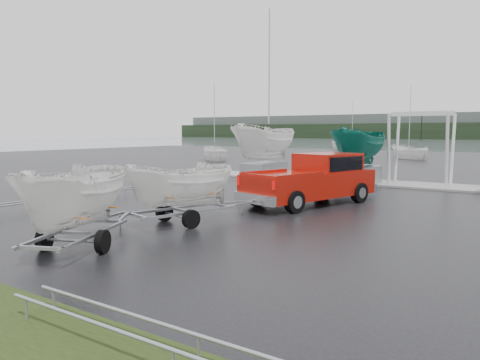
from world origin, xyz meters
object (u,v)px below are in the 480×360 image
trailer_parked (74,144)px  pickup_truck (316,178)px  trailer_hitched (181,148)px  boat_hoist (421,138)px

trailer_parked → pickup_truck: bearing=56.3°
trailer_hitched → boat_hoist: size_ratio=1.11×
trailer_hitched → trailer_parked: (0.03, -4.11, 0.23)m
trailer_parked → boat_hoist: 19.84m
boat_hoist → trailer_hitched: bearing=-104.3°
trailer_hitched → pickup_truck: bearing=90.0°
trailer_parked → boat_hoist: size_ratio=1.22×
pickup_truck → trailer_parked: (-1.75, -10.56, 1.62)m
pickup_truck → boat_hoist: boat_hoist is taller
pickup_truck → trailer_parked: size_ratio=1.33×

